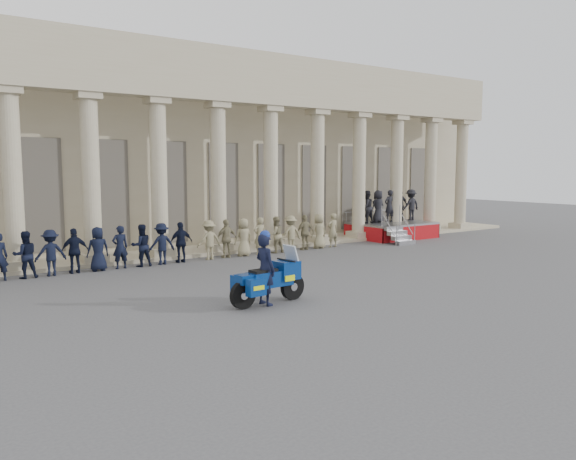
# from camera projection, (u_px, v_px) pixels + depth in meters

# --- Properties ---
(ground) EXTENTS (90.00, 90.00, 0.00)m
(ground) POSITION_uv_depth(u_px,v_px,m) (307.00, 291.00, 16.43)
(ground) COLOR #444447
(ground) RESTS_ON ground
(building) EXTENTS (40.00, 12.50, 9.00)m
(building) POSITION_uv_depth(u_px,v_px,m) (132.00, 149.00, 28.00)
(building) COLOR tan
(building) RESTS_ON ground
(officer_rank) EXTENTS (18.17, 0.59, 1.56)m
(officer_rank) POSITION_uv_depth(u_px,v_px,m) (144.00, 245.00, 20.56)
(officer_rank) COLOR black
(officer_rank) RESTS_ON ground
(reviewing_stand) EXTENTS (4.15, 3.92, 2.47)m
(reviewing_stand) POSITION_uv_depth(u_px,v_px,m) (392.00, 212.00, 29.00)
(reviewing_stand) COLOR gray
(reviewing_stand) RESTS_ON ground
(motorcycle) EXTENTS (2.37, 0.99, 1.52)m
(motorcycle) POSITION_uv_depth(u_px,v_px,m) (269.00, 280.00, 14.86)
(motorcycle) COLOR black
(motorcycle) RESTS_ON ground
(rider) EXTENTS (0.51, 0.73, 1.99)m
(rider) POSITION_uv_depth(u_px,v_px,m) (265.00, 268.00, 14.74)
(rider) COLOR black
(rider) RESTS_ON ground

